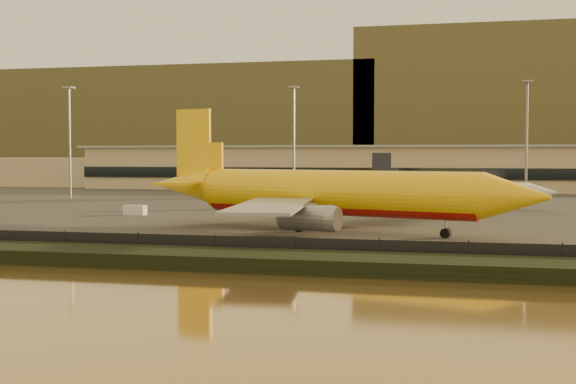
# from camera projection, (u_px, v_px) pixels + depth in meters

# --- Properties ---
(ground) EXTENTS (900.00, 900.00, 0.00)m
(ground) POSITION_uv_depth(u_px,v_px,m) (234.00, 243.00, 83.32)
(ground) COLOR black
(ground) RESTS_ON ground
(embankment) EXTENTS (320.00, 7.00, 1.40)m
(embankment) POSITION_uv_depth(u_px,v_px,m) (180.00, 258.00, 66.71)
(embankment) COLOR black
(embankment) RESTS_ON ground
(tarmac) EXTENTS (320.00, 220.00, 0.20)m
(tarmac) POSITION_uv_depth(u_px,v_px,m) (347.00, 196.00, 175.92)
(tarmac) COLOR #2D2D2D
(tarmac) RESTS_ON ground
(perimeter_fence) EXTENTS (300.00, 0.05, 2.20)m
(perimeter_fence) POSITION_uv_depth(u_px,v_px,m) (195.00, 246.00, 70.58)
(perimeter_fence) COLOR black
(perimeter_fence) RESTS_ON tarmac
(terminal_building) EXTENTS (202.00, 25.00, 12.60)m
(terminal_building) POSITION_uv_depth(u_px,v_px,m) (311.00, 168.00, 208.53)
(terminal_building) COLOR #C6B38A
(terminal_building) RESTS_ON tarmac
(apron_light_masts) EXTENTS (152.20, 12.20, 25.40)m
(apron_light_masts) POSITION_uv_depth(u_px,v_px,m) (404.00, 129.00, 152.36)
(apron_light_masts) COLOR slate
(apron_light_masts) RESTS_ON tarmac
(distant_hills) EXTENTS (470.00, 160.00, 70.00)m
(distant_hills) POSITION_uv_depth(u_px,v_px,m) (369.00, 118.00, 417.61)
(distant_hills) COLOR brown
(distant_hills) RESTS_ON ground
(dhl_cargo_jet) EXTENTS (54.65, 52.21, 16.63)m
(dhl_cargo_jet) POSITION_uv_depth(u_px,v_px,m) (329.00, 194.00, 94.24)
(dhl_cargo_jet) COLOR yellow
(dhl_cargo_jet) RESTS_ON tarmac
(white_narrowbody_jet) EXTENTS (35.99, 34.63, 10.39)m
(white_narrowbody_jet) POSITION_uv_depth(u_px,v_px,m) (455.00, 192.00, 134.88)
(white_narrowbody_jet) COLOR silver
(white_narrowbody_jet) RESTS_ON tarmac
(gse_vehicle_yellow) EXTENTS (3.82, 2.36, 1.60)m
(gse_vehicle_yellow) POSITION_uv_depth(u_px,v_px,m) (320.00, 213.00, 114.45)
(gse_vehicle_yellow) COLOR yellow
(gse_vehicle_yellow) RESTS_ON tarmac
(gse_vehicle_white) EXTENTS (3.70, 1.81, 1.63)m
(gse_vehicle_white) POSITION_uv_depth(u_px,v_px,m) (135.00, 210.00, 119.96)
(gse_vehicle_white) COLOR silver
(gse_vehicle_white) RESTS_ON tarmac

